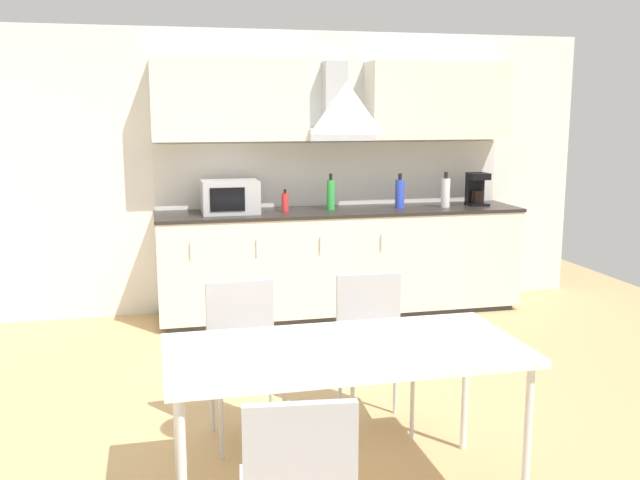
{
  "coord_description": "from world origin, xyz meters",
  "views": [
    {
      "loc": [
        -0.7,
        -3.73,
        1.8
      ],
      "look_at": [
        0.31,
        0.58,
        1.0
      ],
      "focal_mm": 40.0,
      "sensor_mm": 36.0,
      "label": 1
    }
  ],
  "objects_px": {
    "bottle_blue": "(400,193)",
    "dining_table": "(345,356)",
    "bottle_green": "(331,194)",
    "coffee_maker": "(476,189)",
    "microwave": "(230,197)",
    "pendant_lamp": "(347,107)",
    "bottle_red": "(285,202)",
    "bottle_white": "(445,192)",
    "chair_far_right": "(372,335)",
    "chair_far_left": "(244,344)"
  },
  "relations": [
    {
      "from": "bottle_blue",
      "to": "dining_table",
      "type": "relative_size",
      "value": 0.19
    },
    {
      "from": "bottle_green",
      "to": "coffee_maker",
      "type": "bearing_deg",
      "value": -0.13
    },
    {
      "from": "microwave",
      "to": "bottle_blue",
      "type": "distance_m",
      "value": 1.52
    },
    {
      "from": "coffee_maker",
      "to": "bottle_green",
      "type": "distance_m",
      "value": 1.39
    },
    {
      "from": "coffee_maker",
      "to": "dining_table",
      "type": "relative_size",
      "value": 0.18
    },
    {
      "from": "bottle_green",
      "to": "pendant_lamp",
      "type": "relative_size",
      "value": 1.0
    },
    {
      "from": "bottle_blue",
      "to": "bottle_red",
      "type": "xyz_separation_m",
      "value": [
        -1.05,
        -0.01,
        -0.05
      ]
    },
    {
      "from": "bottle_white",
      "to": "dining_table",
      "type": "height_order",
      "value": "bottle_white"
    },
    {
      "from": "bottle_green",
      "to": "chair_far_right",
      "type": "xyz_separation_m",
      "value": [
        -0.33,
        -2.32,
        -0.54
      ]
    },
    {
      "from": "microwave",
      "to": "chair_far_right",
      "type": "relative_size",
      "value": 0.55
    },
    {
      "from": "bottle_blue",
      "to": "chair_far_left",
      "type": "relative_size",
      "value": 0.36
    },
    {
      "from": "bottle_white",
      "to": "dining_table",
      "type": "bearing_deg",
      "value": -120.31
    },
    {
      "from": "pendant_lamp",
      "to": "bottle_red",
      "type": "bearing_deg",
      "value": 84.68
    },
    {
      "from": "microwave",
      "to": "chair_far_left",
      "type": "relative_size",
      "value": 0.55
    },
    {
      "from": "dining_table",
      "to": "bottle_blue",
      "type": "bearing_deg",
      "value": 66.36
    },
    {
      "from": "microwave",
      "to": "dining_table",
      "type": "bearing_deg",
      "value": -86.45
    },
    {
      "from": "bottle_green",
      "to": "chair_far_right",
      "type": "bearing_deg",
      "value": -98.13
    },
    {
      "from": "bottle_blue",
      "to": "bottle_red",
      "type": "relative_size",
      "value": 1.59
    },
    {
      "from": "coffee_maker",
      "to": "bottle_red",
      "type": "xyz_separation_m",
      "value": [
        -1.81,
        -0.04,
        -0.07
      ]
    },
    {
      "from": "chair_far_right",
      "to": "pendant_lamp",
      "type": "relative_size",
      "value": 2.72
    },
    {
      "from": "coffee_maker",
      "to": "chair_far_left",
      "type": "distance_m",
      "value": 3.43
    },
    {
      "from": "coffee_maker",
      "to": "chair_far_right",
      "type": "distance_m",
      "value": 2.94
    },
    {
      "from": "chair_far_left",
      "to": "pendant_lamp",
      "type": "distance_m",
      "value": 1.54
    },
    {
      "from": "coffee_maker",
      "to": "pendant_lamp",
      "type": "xyz_separation_m",
      "value": [
        -2.1,
        -3.08,
        0.73
      ]
    },
    {
      "from": "coffee_maker",
      "to": "bottle_white",
      "type": "xyz_separation_m",
      "value": [
        -0.34,
        -0.08,
        -0.01
      ]
    },
    {
      "from": "coffee_maker",
      "to": "bottle_green",
      "type": "bearing_deg",
      "value": 179.87
    },
    {
      "from": "bottle_red",
      "to": "pendant_lamp",
      "type": "bearing_deg",
      "value": -95.32
    },
    {
      "from": "chair_far_right",
      "to": "coffee_maker",
      "type": "bearing_deg",
      "value": 53.31
    },
    {
      "from": "bottle_blue",
      "to": "bottle_green",
      "type": "xyz_separation_m",
      "value": [
        -0.63,
        0.04,
        0.0
      ]
    },
    {
      "from": "pendant_lamp",
      "to": "coffee_maker",
      "type": "bearing_deg",
      "value": 55.78
    },
    {
      "from": "bottle_red",
      "to": "chair_far_right",
      "type": "xyz_separation_m",
      "value": [
        0.09,
        -2.27,
        -0.49
      ]
    },
    {
      "from": "chair_far_left",
      "to": "microwave",
      "type": "bearing_deg",
      "value": 85.46
    },
    {
      "from": "bottle_green",
      "to": "microwave",
      "type": "bearing_deg",
      "value": -178.1
    },
    {
      "from": "dining_table",
      "to": "chair_far_left",
      "type": "distance_m",
      "value": 0.87
    },
    {
      "from": "bottle_blue",
      "to": "pendant_lamp",
      "type": "distance_m",
      "value": 3.41
    },
    {
      "from": "bottle_green",
      "to": "pendant_lamp",
      "type": "distance_m",
      "value": 3.25
    },
    {
      "from": "chair_far_right",
      "to": "bottle_red",
      "type": "bearing_deg",
      "value": 92.23
    },
    {
      "from": "microwave",
      "to": "dining_table",
      "type": "distance_m",
      "value": 3.09
    },
    {
      "from": "microwave",
      "to": "chair_far_right",
      "type": "bearing_deg",
      "value": -76.24
    },
    {
      "from": "bottle_green",
      "to": "dining_table",
      "type": "bearing_deg",
      "value": -102.83
    },
    {
      "from": "dining_table",
      "to": "chair_far_right",
      "type": "relative_size",
      "value": 1.87
    },
    {
      "from": "coffee_maker",
      "to": "bottle_white",
      "type": "relative_size",
      "value": 0.94
    },
    {
      "from": "coffee_maker",
      "to": "chair_far_left",
      "type": "xyz_separation_m",
      "value": [
        -2.47,
        -2.32,
        -0.56
      ]
    },
    {
      "from": "bottle_red",
      "to": "bottle_green",
      "type": "distance_m",
      "value": 0.43
    },
    {
      "from": "microwave",
      "to": "chair_far_left",
      "type": "xyz_separation_m",
      "value": [
        -0.18,
        -2.29,
        -0.55
      ]
    },
    {
      "from": "chair_far_right",
      "to": "pendant_lamp",
      "type": "height_order",
      "value": "pendant_lamp"
    },
    {
      "from": "bottle_white",
      "to": "chair_far_left",
      "type": "bearing_deg",
      "value": -133.58
    },
    {
      "from": "chair_far_left",
      "to": "pendant_lamp",
      "type": "relative_size",
      "value": 2.72
    },
    {
      "from": "microwave",
      "to": "pendant_lamp",
      "type": "distance_m",
      "value": 3.15
    },
    {
      "from": "bottle_blue",
      "to": "chair_far_right",
      "type": "bearing_deg",
      "value": -112.89
    }
  ]
}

